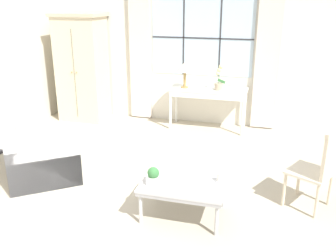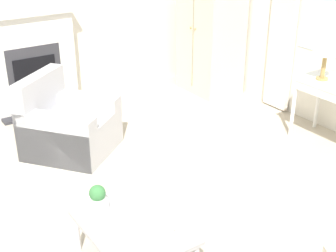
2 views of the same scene
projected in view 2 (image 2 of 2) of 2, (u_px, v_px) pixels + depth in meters
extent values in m
plane|color=#B2A893|center=(133.00, 224.00, 4.09)|extent=(14.00, 14.00, 0.00)
cube|color=beige|center=(284.00, 18.00, 5.95)|extent=(0.41, 0.06, 2.41)
cube|color=silver|center=(52.00, 1.00, 6.07)|extent=(0.06, 7.20, 2.80)
cube|color=#2D2D33|center=(40.00, 111.00, 6.30)|extent=(0.34, 1.03, 0.04)
cube|color=silver|center=(32.00, 65.00, 6.09)|extent=(0.18, 1.15, 1.29)
cube|color=silver|center=(26.00, 14.00, 5.79)|extent=(0.24, 1.23, 0.04)
cube|color=black|center=(37.00, 84.00, 6.12)|extent=(0.02, 0.55, 0.71)
cube|color=#2D2D33|center=(36.00, 79.00, 6.10)|extent=(0.01, 0.71, 0.87)
cube|color=beige|center=(211.00, 25.00, 6.69)|extent=(0.85, 0.63, 1.95)
cube|color=gray|center=(193.00, 31.00, 6.55)|extent=(0.01, 0.01, 1.64)
sphere|color=#997F4C|center=(191.00, 28.00, 6.56)|extent=(0.03, 0.03, 0.03)
sphere|color=#997F4C|center=(195.00, 29.00, 6.49)|extent=(0.03, 0.03, 0.03)
cylinder|color=white|center=(293.00, 108.00, 5.52)|extent=(0.04, 0.04, 0.72)
cylinder|color=white|center=(318.00, 100.00, 5.74)|extent=(0.04, 0.04, 0.72)
cylinder|color=#9E7F47|center=(322.00, 79.00, 5.26)|extent=(0.14, 0.14, 0.02)
cylinder|color=#9E7F47|center=(324.00, 66.00, 5.19)|extent=(0.05, 0.05, 0.27)
cone|color=beige|center=(327.00, 46.00, 5.10)|extent=(0.31, 0.31, 0.17)
cube|color=#B2B2B7|center=(72.00, 133.00, 5.23)|extent=(1.21, 1.20, 0.43)
cube|color=#B2B2B7|center=(39.00, 94.00, 5.14)|extent=(0.64, 0.76, 0.44)
cube|color=#B2B2B7|center=(84.00, 117.00, 5.47)|extent=(0.81, 0.70, 0.57)
cube|color=#B2B2B7|center=(57.00, 140.00, 4.92)|extent=(0.81, 0.70, 0.57)
cube|color=#BCBCC1|center=(133.00, 223.00, 3.45)|extent=(0.91, 0.67, 0.03)
cube|color=#A0A0A4|center=(133.00, 227.00, 3.47)|extent=(0.89, 0.65, 0.04)
cylinder|color=#BCBCC1|center=(77.00, 230.00, 3.70)|extent=(0.04, 0.04, 0.38)
cylinder|color=#BCBCC1|center=(138.00, 207.00, 3.99)|extent=(0.04, 0.04, 0.38)
cube|color=white|center=(98.00, 203.00, 3.59)|extent=(0.12, 0.12, 0.09)
sphere|color=#38753D|center=(97.00, 193.00, 3.55)|extent=(0.13, 0.13, 0.13)
cylinder|color=silver|center=(175.00, 242.00, 3.22)|extent=(0.09, 0.09, 0.01)
cylinder|color=silver|center=(175.00, 237.00, 3.20)|extent=(0.07, 0.07, 0.09)
cylinder|color=black|center=(175.00, 231.00, 3.18)|extent=(0.00, 0.00, 0.01)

